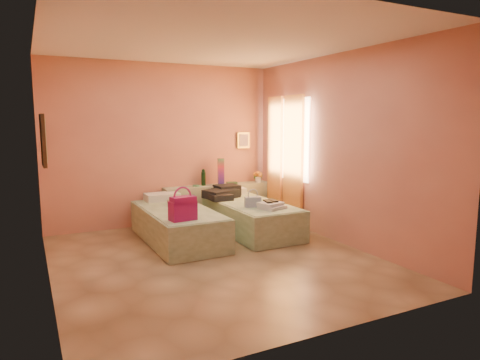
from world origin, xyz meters
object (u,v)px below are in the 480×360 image
Objects in this scene: bed_left at (178,225)px; magenta_handbag at (183,208)px; water_bottle at (203,178)px; blue_handbag at (253,202)px; bed_right at (250,217)px; green_book at (232,183)px; headboard_ledge at (218,202)px; towel_stack at (272,206)px; flower_vase at (258,176)px.

magenta_handbag is (-0.16, -0.72, 0.41)m from bed_left.
blue_handbag is (0.22, -1.47, -0.21)m from water_bottle.
bed_right is 1.28m from water_bottle.
magenta_handbag reaches higher than green_book.
headboard_ledge is 8.25× the size of blue_handbag.
towel_stack is at bearing -26.58° from bed_left.
green_book is at bearing 36.40° from bed_left.
magenta_handbag reaches higher than blue_handbag.
bed_left is at bearing -137.31° from headboard_ledge.
flower_vase is (1.09, -0.09, -0.01)m from water_bottle.
bed_left is 5.71× the size of towel_stack.
towel_stack is at bearing -112.16° from flower_vase.
green_book is (0.19, 1.07, 0.42)m from bed_right.
towel_stack is (1.45, 0.09, -0.11)m from magenta_handbag.
green_book reaches higher than bed_left.
flower_vase is at bearing 32.48° from magenta_handbag.
blue_handbag is 0.71× the size of towel_stack.
water_bottle is 0.81× the size of magenta_handbag.
bed_right is at bearing -0.48° from bed_left.
bed_left is 2.26m from flower_vase.
towel_stack is (-0.67, -1.63, -0.23)m from flower_vase.
water_bottle is (-0.37, 1.10, 0.54)m from bed_right.
water_bottle is 0.57m from green_book.
green_book is at bearing 79.55° from bed_right.
blue_handbag is at bearing -91.96° from headboard_ledge.
flower_vase is 1.78m from towel_stack.
headboard_ledge is 1.06m from bed_right.
blue_handbag is (-0.33, -1.44, -0.09)m from green_book.
water_bottle is 1.79m from towel_stack.
towel_stack is at bearing -35.91° from blue_handbag.
flower_vase is at bearing 4.57° from green_book.
blue_handbag reaches higher than bed_left.
towel_stack is (0.20, -0.25, -0.03)m from blue_handbag.
green_book is 0.73× the size of flower_vase.
flower_vase reaches higher than blue_handbag.
bed_left is at bearing 153.90° from towel_stack.
towel_stack is at bearing -85.96° from bed_right.
bed_left is 5.78× the size of magenta_handbag.
water_bottle reaches higher than green_book.
green_book reaches higher than bed_right.
flower_vase is (0.81, -0.05, 0.45)m from headboard_ledge.
headboard_ledge is 5.86× the size of towel_stack.
bed_right is 1.63m from magenta_handbag.
bed_left is 1.83m from green_book.
towel_stack is at bearing -3.16° from magenta_handbag.
magenta_handbag is (-1.03, -1.82, -0.13)m from water_bottle.
water_bottle reaches higher than flower_vase.
bed_left is (-1.14, -1.05, -0.08)m from headboard_ledge.
flower_vase is at bearing 74.39° from blue_handbag.
bed_left is 1.46m from towel_stack.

